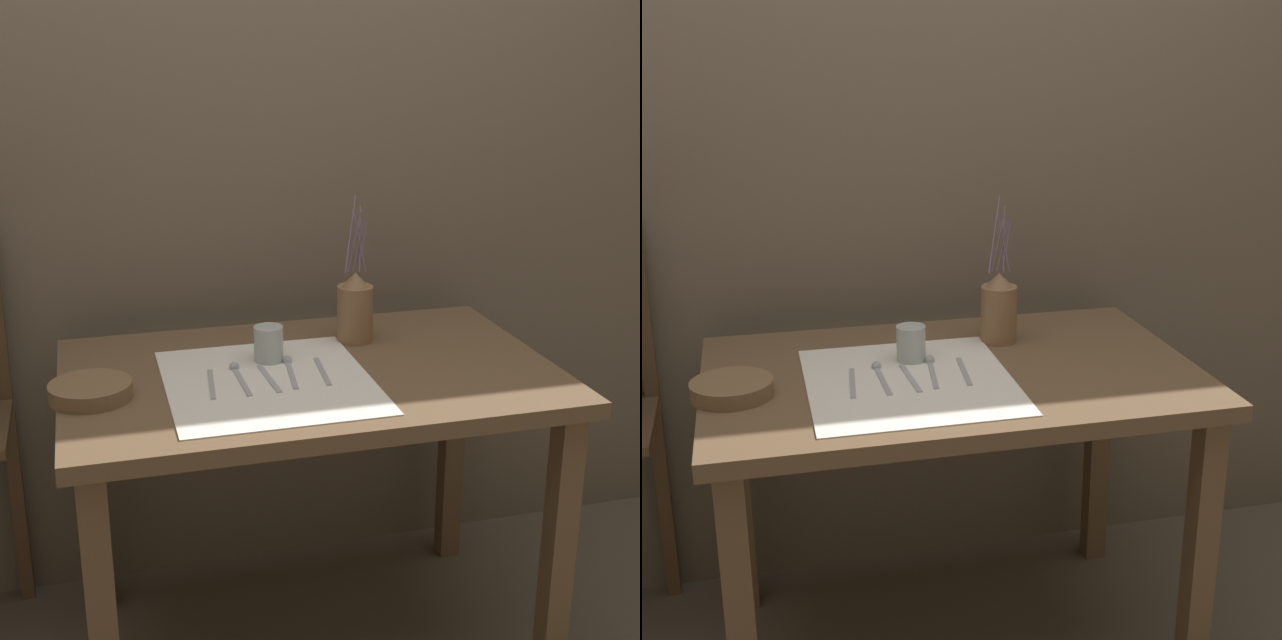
{
  "view_description": "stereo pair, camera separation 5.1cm",
  "coord_description": "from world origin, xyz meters",
  "views": [
    {
      "loc": [
        -0.5,
        -1.92,
        1.55
      ],
      "look_at": [
        0.03,
        0.0,
        0.9
      ],
      "focal_mm": 50.0,
      "sensor_mm": 36.0,
      "label": 1
    },
    {
      "loc": [
        -0.45,
        -1.94,
        1.55
      ],
      "look_at": [
        0.03,
        0.0,
        0.9
      ],
      "focal_mm": 50.0,
      "sensor_mm": 36.0,
      "label": 2
    }
  ],
  "objects": [
    {
      "name": "glass_tumbler_near",
      "position": [
        -0.08,
        0.07,
        0.83
      ],
      "size": [
        0.07,
        0.07,
        0.09
      ],
      "color": "#B7C1BC",
      "rests_on": "wooden_table"
    },
    {
      "name": "linen_cloth",
      "position": [
        -0.11,
        -0.06,
        0.78
      ],
      "size": [
        0.47,
        0.52,
        0.0
      ],
      "color": "white",
      "rests_on": "wooden_table"
    },
    {
      "name": "knife_center",
      "position": [
        -0.11,
        -0.05,
        0.79
      ],
      "size": [
        0.02,
        0.18,
        0.0
      ],
      "color": "#A8A8AD",
      "rests_on": "wooden_table"
    },
    {
      "name": "spoon_inner",
      "position": [
        -0.17,
        0.0,
        0.79
      ],
      "size": [
        0.02,
        0.19,
        0.02
      ],
      "color": "#A8A8AD",
      "rests_on": "wooden_table"
    },
    {
      "name": "pitcher_with_flowers",
      "position": [
        0.17,
        0.17,
        0.87
      ],
      "size": [
        0.09,
        0.09,
        0.38
      ],
      "color": "olive",
      "rests_on": "wooden_table"
    },
    {
      "name": "stone_wall_back",
      "position": [
        0.0,
        0.48,
        1.2
      ],
      "size": [
        7.0,
        0.06,
        2.4
      ],
      "color": "#6B5E4C",
      "rests_on": "ground_plane"
    },
    {
      "name": "fork_outer",
      "position": [
        0.02,
        -0.04,
        0.79
      ],
      "size": [
        0.03,
        0.18,
        0.0
      ],
      "color": "#A8A8AD",
      "rests_on": "wooden_table"
    },
    {
      "name": "wooden_table",
      "position": [
        0.0,
        0.0,
        0.67
      ],
      "size": [
        1.16,
        0.75,
        0.78
      ],
      "color": "brown",
      "rests_on": "ground_plane"
    },
    {
      "name": "wooden_bowl",
      "position": [
        -0.51,
        -0.05,
        0.8
      ],
      "size": [
        0.18,
        0.18,
        0.04
      ],
      "color": "brown",
      "rests_on": "wooden_table"
    },
    {
      "name": "fork_inner",
      "position": [
        -0.24,
        -0.05,
        0.79
      ],
      "size": [
        0.03,
        0.18,
        0.0
      ],
      "color": "#A8A8AD",
      "rests_on": "wooden_table"
    },
    {
      "name": "spoon_outer",
      "position": [
        -0.05,
        0.01,
        0.79
      ],
      "size": [
        0.04,
        0.19,
        0.02
      ],
      "color": "#A8A8AD",
      "rests_on": "wooden_table"
    }
  ]
}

